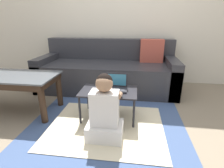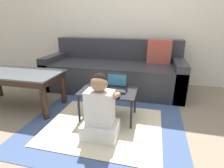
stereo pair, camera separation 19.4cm
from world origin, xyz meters
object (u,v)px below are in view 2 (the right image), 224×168
Objects in this scene: laptop_desk at (108,93)px; person_seated at (100,111)px; couch at (114,72)px; coffee_table at (15,77)px; laptop at (116,87)px; computer_mouse at (100,88)px.

person_seated reaches higher than laptop_desk.
coffee_table is (-1.06, -0.95, 0.11)m from couch.
couch is 1.35m from person_seated.
laptop reaches higher than laptop_desk.
computer_mouse is (0.05, -0.96, 0.08)m from couch.
couch is 1.43m from coffee_table.
laptop is at bearing 81.80° from person_seated.
couch is 0.96m from computer_mouse.
coffee_table is 1.89× the size of laptop_desk.
computer_mouse is 0.18× the size of person_seated.
person_seated is (0.02, -0.37, -0.03)m from laptop_desk.
couch is at bearing 41.78° from coffee_table.
laptop is 0.38× the size of person_seated.
laptop_desk is 0.37m from person_seated.
couch is 19.08× the size of computer_mouse.
person_seated is (-0.06, -0.40, -0.10)m from laptop.
laptop_desk is 0.12m from computer_mouse.
coffee_table is at bearing -179.65° from laptop.
computer_mouse is at bearing 107.82° from person_seated.
laptop is (1.30, 0.01, -0.02)m from coffee_table.
couch is 8.74× the size of laptop.
coffee_table reaches higher than laptop_desk.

